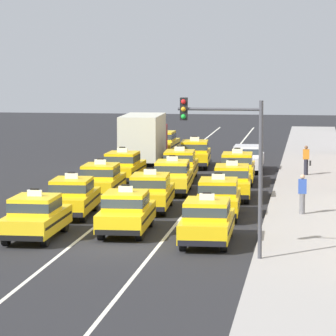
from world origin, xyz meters
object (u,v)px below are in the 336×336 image
(taxi_center_fifth, at_px, (195,153))
(taxi_left_third, at_px, (101,180))
(sedan_right_fifth, at_px, (248,158))
(taxi_right_nearest, at_px, (207,220))
(pedestrian_mid_block, at_px, (306,160))
(taxi_left_second, at_px, (72,196))
(taxi_right_fourth, at_px, (237,167))
(taxi_center_second, at_px, (150,191))
(pedestrian_near_crosswalk, at_px, (302,194))
(taxi_left_nearest, at_px, (36,216))
(traffic_light_pole, at_px, (232,150))
(taxi_center_third, at_px, (172,176))
(taxi_center_nearest, at_px, (126,211))
(taxi_right_second, at_px, (218,197))
(taxi_left_sixth, at_px, (163,142))
(taxi_center_fourth, at_px, (180,165))
(box_truck_left_fifth, at_px, (144,138))
(taxi_right_third, at_px, (232,181))

(taxi_center_fifth, bearing_deg, taxi_left_third, -102.41)
(taxi_left_third, bearing_deg, sedan_right_fifth, 61.70)
(taxi_right_nearest, distance_m, pedestrian_mid_block, 21.02)
(taxi_left_second, relative_size, taxi_right_fourth, 1.01)
(taxi_center_second, height_order, pedestrian_near_crosswalk, taxi_center_second)
(taxi_center_fifth, bearing_deg, taxi_center_second, -89.86)
(taxi_center_fifth, relative_size, taxi_right_fourth, 1.01)
(taxi_left_nearest, distance_m, traffic_light_pole, 8.90)
(taxi_center_second, bearing_deg, taxi_left_second, -147.57)
(pedestrian_mid_block, bearing_deg, taxi_right_fourth, -139.32)
(taxi_right_nearest, xyz_separation_m, pedestrian_near_crosswalk, (3.44, 6.58, 0.15))
(taxi_center_second, distance_m, pedestrian_near_crosswalk, 6.84)
(sedan_right_fifth, distance_m, pedestrian_mid_block, 4.20)
(taxi_left_second, height_order, pedestrian_mid_block, taxi_left_second)
(taxi_left_second, bearing_deg, taxi_center_third, 66.64)
(taxi_center_nearest, bearing_deg, taxi_right_second, 54.02)
(taxi_left_sixth, distance_m, taxi_right_second, 26.65)
(taxi_left_second, height_order, taxi_center_fourth, same)
(taxi_center_fifth, bearing_deg, pedestrian_mid_block, -30.97)
(taxi_left_third, bearing_deg, pedestrian_near_crosswalk, -24.86)
(pedestrian_near_crosswalk, xyz_separation_m, pedestrian_mid_block, (0.06, 14.14, -0.04))
(taxi_center_nearest, height_order, traffic_light_pole, traffic_light_pole)
(taxi_right_second, xyz_separation_m, traffic_light_pole, (1.32, -9.28, 2.94))
(taxi_left_third, distance_m, taxi_center_second, 4.80)
(taxi_left_sixth, xyz_separation_m, pedestrian_mid_block, (9.97, -11.29, 0.11))
(taxi_left_sixth, bearing_deg, taxi_center_fifth, -66.68)
(taxi_right_fourth, distance_m, pedestrian_mid_block, 4.87)
(taxi_left_third, height_order, box_truck_left_fifth, box_truck_left_fifth)
(taxi_center_second, xyz_separation_m, taxi_right_fourth, (3.15, 10.11, 0.00))
(taxi_left_second, distance_m, taxi_center_fourth, 13.29)
(taxi_left_nearest, xyz_separation_m, taxi_right_nearest, (6.59, -0.07, 0.00))
(taxi_center_fourth, xyz_separation_m, taxi_right_fourth, (3.27, -0.86, 0.00))
(taxi_left_second, xyz_separation_m, taxi_center_second, (3.12, 1.98, 0.00))
(box_truck_left_fifth, bearing_deg, taxi_right_third, -63.86)
(taxi_right_second, height_order, taxi_right_third, same)
(taxi_center_nearest, height_order, taxi_right_nearest, same)
(box_truck_left_fifth, height_order, taxi_center_third, box_truck_left_fifth)
(taxi_center_fourth, bearing_deg, taxi_left_third, -112.00)
(taxi_center_fourth, relative_size, taxi_right_second, 1.00)
(taxi_center_second, bearing_deg, traffic_light_pole, -66.96)
(taxi_center_third, bearing_deg, taxi_left_sixth, 100.00)
(taxi_right_second, relative_size, pedestrian_near_crosswalk, 2.69)
(taxi_center_second, bearing_deg, taxi_right_nearest, -65.78)
(taxi_left_sixth, relative_size, pedestrian_mid_block, 2.73)
(taxi_center_nearest, height_order, taxi_right_second, same)
(taxi_left_sixth, distance_m, taxi_center_fourth, 13.93)
(box_truck_left_fifth, relative_size, taxi_center_third, 1.51)
(taxi_left_nearest, height_order, taxi_center_second, same)
(taxi_left_third, xyz_separation_m, taxi_center_fourth, (2.94, 7.26, 0.00))
(taxi_right_nearest, bearing_deg, taxi_center_nearest, 153.51)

